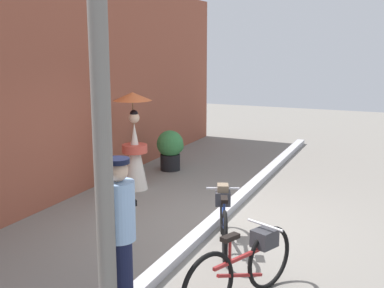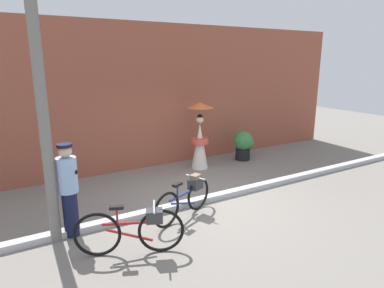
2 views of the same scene
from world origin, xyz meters
name	(u,v)px [view 1 (image 1 of 2)]	position (x,y,z in m)	size (l,w,h in m)	color
ground_plane	(213,225)	(0.00, 0.00, 0.00)	(30.00, 30.00, 0.00)	gray
building_wall	(47,89)	(0.00, 3.14, 2.02)	(14.00, 0.40, 4.04)	brown
sidewalk_curb	(213,221)	(0.00, 0.00, 0.06)	(14.00, 0.20, 0.12)	#B2B2B7
bicycle_near_officer	(245,265)	(-2.00, -1.14, 0.43)	(1.62, 0.75, 0.84)	black
bicycle_far_side	(223,216)	(-0.63, -0.39, 0.42)	(1.56, 0.71, 0.79)	black
person_officer	(119,233)	(-2.75, -0.03, 0.90)	(0.34, 0.34, 1.68)	#141938
person_with_parasol	(134,143)	(1.22, 2.12, 0.93)	(0.74, 0.74, 1.90)	silver
potted_plant_by_door	(171,148)	(2.82, 2.12, 0.50)	(0.62, 0.60, 0.91)	black
utility_pole	(100,87)	(-3.02, -0.05, 2.40)	(0.18, 0.18, 4.80)	slate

